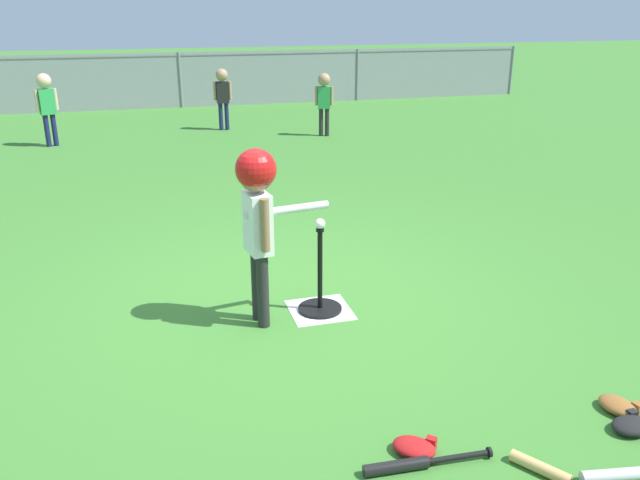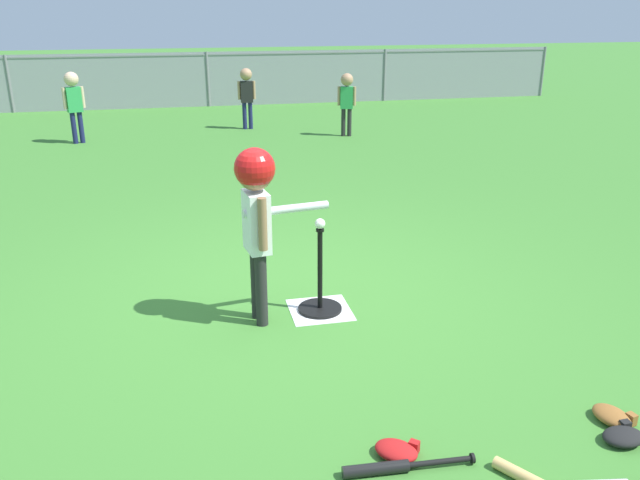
{
  "view_description": "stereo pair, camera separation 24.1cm",
  "coord_description": "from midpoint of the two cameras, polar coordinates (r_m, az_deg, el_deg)",
  "views": [
    {
      "loc": [
        -0.92,
        -4.35,
        2.11
      ],
      "look_at": [
        0.23,
        -0.28,
        0.55
      ],
      "focal_mm": 35.93,
      "sensor_mm": 36.0,
      "label": 1
    },
    {
      "loc": [
        -0.68,
        -4.41,
        2.11
      ],
      "look_at": [
        0.23,
        -0.28,
        0.55
      ],
      "focal_mm": 35.93,
      "sensor_mm": 36.0,
      "label": 2
    }
  ],
  "objects": [
    {
      "name": "glove_tossed_aside",
      "position": [
        3.37,
        6.32,
        -17.91
      ],
      "size": [
        0.27,
        0.27,
        0.07
      ],
      "color": "#B21919",
      "rests_on": "ground_plane"
    },
    {
      "name": "glove_by_plate",
      "position": [
        3.81,
        24.33,
        -14.83
      ],
      "size": [
        0.22,
        0.18,
        0.07
      ],
      "color": "black",
      "rests_on": "ground_plane"
    },
    {
      "name": "spare_bat_black",
      "position": [
        3.28,
        5.79,
        -19.3
      ],
      "size": [
        0.66,
        0.09,
        0.06
      ],
      "color": "black",
      "rests_on": "ground_plane"
    },
    {
      "name": "spare_bat_wood",
      "position": [
        3.36,
        18.02,
        -19.21
      ],
      "size": [
        0.38,
        0.52,
        0.06
      ],
      "color": "#DBB266",
      "rests_on": "ground_plane"
    },
    {
      "name": "batter_child",
      "position": [
        4.25,
        -7.17,
        3.38
      ],
      "size": [
        0.64,
        0.35,
        1.24
      ],
      "color": "#262626",
      "rests_on": "ground_plane"
    },
    {
      "name": "fielder_deep_left",
      "position": [
        10.98,
        -23.79,
        11.35
      ],
      "size": [
        0.32,
        0.22,
        1.12
      ],
      "color": "#191E4C",
      "rests_on": "ground_plane"
    },
    {
      "name": "ground_plane",
      "position": [
        4.93,
        -4.86,
        -5.17
      ],
      "size": [
        60.0,
        60.0,
        0.0
      ],
      "primitive_type": "plane",
      "color": "#3D7A2D"
    },
    {
      "name": "spare_bat_silver",
      "position": [
        3.47,
        23.61,
        -18.61
      ],
      "size": [
        0.6,
        0.15,
        0.06
      ],
      "color": "silver",
      "rests_on": "ground_plane"
    },
    {
      "name": "glove_outfield_drop",
      "position": [
        3.94,
        23.44,
        -13.42
      ],
      "size": [
        0.21,
        0.25,
        0.07
      ],
      "color": "brown",
      "rests_on": "ground_plane"
    },
    {
      "name": "batting_tee",
      "position": [
        4.68,
        -1.48,
        -5.22
      ],
      "size": [
        0.32,
        0.32,
        0.63
      ],
      "color": "black",
      "rests_on": "ground_plane"
    },
    {
      "name": "fielder_near_left",
      "position": [
        11.62,
        -9.28,
        12.97
      ],
      "size": [
        0.31,
        0.21,
        1.06
      ],
      "color": "#191E4C",
      "rests_on": "ground_plane"
    },
    {
      "name": "outfield_fence",
      "position": [
        14.44,
        -12.83,
        13.87
      ],
      "size": [
        16.06,
        0.06,
        1.15
      ],
      "color": "slate",
      "rests_on": "ground_plane"
    },
    {
      "name": "fielder_deep_center",
      "position": [
        10.93,
        -0.28,
        12.71
      ],
      "size": [
        0.3,
        0.21,
        1.04
      ],
      "color": "#262626",
      "rests_on": "ground_plane"
    },
    {
      "name": "baseball_on_tee",
      "position": [
        4.46,
        -1.55,
        1.45
      ],
      "size": [
        0.07,
        0.07,
        0.07
      ],
      "primitive_type": "sphere",
      "color": "white",
      "rests_on": "batting_tee"
    },
    {
      "name": "home_plate",
      "position": [
        4.72,
        -1.47,
        -6.24
      ],
      "size": [
        0.44,
        0.44,
        0.01
      ],
      "primitive_type": "cube",
      "color": "white",
      "rests_on": "ground_plane"
    }
  ]
}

